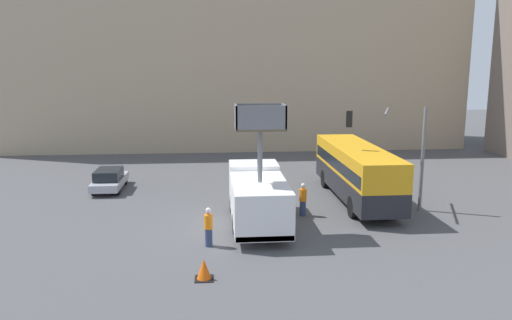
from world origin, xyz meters
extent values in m
plane|color=#4C4C4F|center=(0.00, 0.00, 0.00)|extent=(120.00, 120.00, 0.00)
cube|color=tan|center=(0.00, 25.85, 8.83)|extent=(44.00, 10.00, 17.66)
cube|color=white|center=(0.65, 2.49, 1.54)|extent=(2.57, 2.12, 2.26)
cube|color=white|center=(0.65, -1.04, 1.44)|extent=(2.57, 4.94, 2.04)
cube|color=red|center=(0.65, -3.47, 0.56)|extent=(2.52, 0.10, 0.24)
cylinder|color=black|center=(-0.49, 2.49, 0.46)|extent=(0.30, 0.92, 0.92)
cylinder|color=black|center=(1.78, 2.49, 0.46)|extent=(0.30, 0.92, 0.92)
cylinder|color=black|center=(-0.49, -1.04, 0.46)|extent=(0.30, 0.92, 0.92)
cylinder|color=black|center=(1.78, -1.04, 0.46)|extent=(0.30, 0.92, 0.92)
cylinder|color=slate|center=(0.65, -1.04, 3.69)|extent=(0.24, 0.24, 2.47)
cube|color=brown|center=(0.65, -1.04, 4.97)|extent=(2.27, 1.50, 0.10)
cube|color=slate|center=(-0.45, -1.04, 5.55)|extent=(0.08, 1.50, 1.05)
cube|color=slate|center=(1.75, -1.04, 5.55)|extent=(0.08, 1.50, 1.05)
cube|color=slate|center=(0.65, -0.33, 5.55)|extent=(2.27, 0.08, 1.05)
cube|color=slate|center=(0.65, -1.76, 5.55)|extent=(2.27, 0.08, 1.05)
cube|color=#232328|center=(6.77, 4.15, 1.09)|extent=(2.47, 10.51, 1.21)
cube|color=orange|center=(6.77, 4.15, 2.43)|extent=(2.47, 10.51, 1.48)
cube|color=black|center=(6.77, 4.15, 2.21)|extent=(2.49, 10.09, 0.65)
cylinder|color=black|center=(5.68, 7.41, 0.57)|extent=(0.30, 1.14, 1.14)
cylinder|color=black|center=(7.86, 7.41, 0.57)|extent=(0.30, 1.14, 1.14)
cylinder|color=black|center=(5.68, 0.90, 0.57)|extent=(0.30, 1.14, 1.14)
cylinder|color=black|center=(7.86, 0.90, 0.57)|extent=(0.30, 1.14, 1.14)
cylinder|color=slate|center=(9.69, 1.84, 2.82)|extent=(0.18, 0.18, 5.65)
cylinder|color=slate|center=(7.85, 2.57, 5.35)|extent=(1.57, 3.73, 0.13)
cube|color=black|center=(6.01, 3.29, 4.90)|extent=(0.42, 0.42, 0.90)
sphere|color=red|center=(6.01, 3.29, 5.15)|extent=(0.20, 0.20, 0.20)
cylinder|color=navy|center=(-1.75, -2.63, 0.40)|extent=(0.32, 0.32, 0.80)
cylinder|color=orange|center=(-1.75, -2.63, 1.12)|extent=(0.38, 0.38, 0.63)
sphere|color=tan|center=(-1.75, -2.63, 1.55)|extent=(0.22, 0.22, 0.22)
sphere|color=white|center=(-1.75, -2.63, 1.64)|extent=(0.23, 0.23, 0.23)
cylinder|color=navy|center=(3.16, 1.47, 0.40)|extent=(0.32, 0.32, 0.80)
cylinder|color=orange|center=(3.16, 1.47, 1.12)|extent=(0.38, 0.38, 0.63)
sphere|color=tan|center=(3.16, 1.47, 1.54)|extent=(0.22, 0.22, 0.22)
sphere|color=white|center=(3.16, 1.47, 1.64)|extent=(0.23, 0.23, 0.23)
cube|color=black|center=(-1.91, -6.05, 0.01)|extent=(0.69, 0.69, 0.03)
cone|color=#F25B0F|center=(-1.91, -6.05, 0.40)|extent=(0.55, 0.55, 0.79)
cube|color=#A8A8B2|center=(-8.08, 8.01, 0.51)|extent=(1.71, 4.24, 0.47)
cube|color=black|center=(-8.08, 7.80, 1.05)|extent=(1.50, 2.33, 0.61)
cylinder|color=black|center=(-8.82, 9.32, 0.32)|extent=(0.22, 0.64, 0.64)
cylinder|color=black|center=(-7.35, 9.32, 0.32)|extent=(0.22, 0.64, 0.64)
cylinder|color=black|center=(-8.82, 6.70, 0.32)|extent=(0.22, 0.64, 0.64)
cylinder|color=black|center=(-7.35, 6.70, 0.32)|extent=(0.22, 0.64, 0.64)
camera|label=1|loc=(-1.50, -23.52, 7.88)|focal=35.00mm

